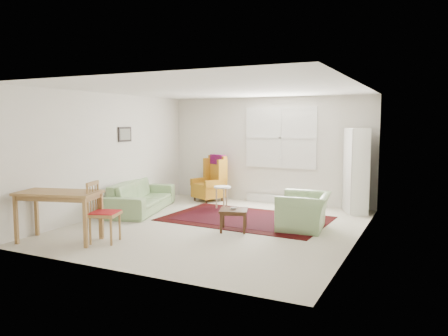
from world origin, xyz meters
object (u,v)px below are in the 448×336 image
at_px(armchair, 304,208).
at_px(sofa, 141,191).
at_px(stool, 222,197).
at_px(desk_chair, 105,212).
at_px(coffee_table, 234,220).
at_px(wingback_chair, 208,178).
at_px(cabinet, 356,171).
at_px(desk, 60,217).

bearing_deg(armchair, sofa, -97.68).
distance_m(stool, desk_chair, 3.32).
relative_size(sofa, stool, 4.31).
relative_size(coffee_table, stool, 0.95).
xyz_separation_m(wingback_chair, cabinet, (3.45, 0.14, 0.33)).
bearing_deg(wingback_chair, cabinet, 28.05).
distance_m(wingback_chair, desk, 4.27).
relative_size(wingback_chair, stool, 2.22).
relative_size(coffee_table, desk_chair, 0.49).
height_order(armchair, stool, armchair).
relative_size(wingback_chair, desk, 0.87).
relative_size(wingback_chair, cabinet, 0.63).
distance_m(wingback_chair, desk_chair, 3.97).
height_order(wingback_chair, desk_chair, wingback_chair).
bearing_deg(sofa, desk, 171.14).
height_order(desk, desk_chair, desk_chair).
height_order(wingback_chair, coffee_table, wingback_chair).
bearing_deg(wingback_chair, coffee_table, -27.88).
bearing_deg(cabinet, desk, -155.89).
xyz_separation_m(armchair, wingback_chair, (-2.86, 1.75, 0.17)).
xyz_separation_m(armchair, stool, (-2.14, 1.06, -0.14)).
distance_m(armchair, cabinet, 2.04).
distance_m(stool, cabinet, 2.93).
bearing_deg(armchair, wingback_chair, -127.96).
relative_size(sofa, cabinet, 1.22).
bearing_deg(wingback_chair, sofa, -88.48).
distance_m(sofa, desk, 2.59).
distance_m(wingback_chair, cabinet, 3.47).
relative_size(sofa, coffee_table, 4.54).
bearing_deg(armchair, stool, -122.79).
distance_m(coffee_table, desk, 2.89).
bearing_deg(stool, desk_chair, -98.31).
height_order(wingback_chair, cabinet, cabinet).
relative_size(armchair, wingback_chair, 0.89).
relative_size(desk, desk_chair, 1.32).
xyz_separation_m(sofa, desk_chair, (0.99, -2.29, 0.05)).
bearing_deg(coffee_table, desk_chair, -134.76).
bearing_deg(cabinet, armchair, -131.59).
bearing_deg(desk, desk_chair, 21.83).
height_order(armchair, desk, desk).
xyz_separation_m(coffee_table, stool, (-1.06, 1.72, 0.06)).
bearing_deg(sofa, wingback_chair, -39.69).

